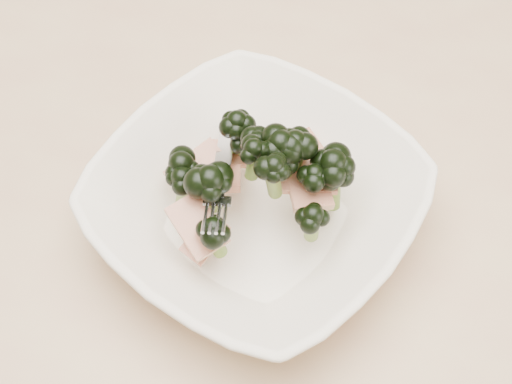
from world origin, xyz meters
TOP-DOWN VIEW (x-y plane):
  - dining_table at (0.00, 0.00)m, footprint 1.20×0.80m
  - broccoli_dish at (0.11, -0.06)m, footprint 0.35×0.35m

SIDE VIEW (x-z plane):
  - dining_table at x=0.00m, z-range 0.28..1.03m
  - broccoli_dish at x=0.11m, z-range 0.73..0.84m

